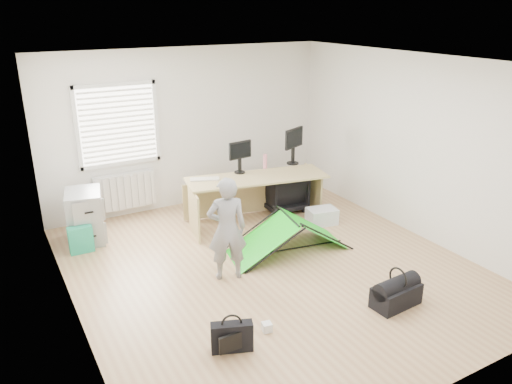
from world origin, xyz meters
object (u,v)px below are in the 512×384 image
monitor_left (240,161)px  monitor_right (293,151)px  office_chair (283,192)px  storage_crate (322,216)px  laptop_bag (232,337)px  desk (257,199)px  kite (288,234)px  thermos (265,161)px  person (227,229)px  filing_cabinet (85,216)px  duffel_bag (396,296)px

monitor_left → monitor_right: size_ratio=0.85×
office_chair → storage_crate: bearing=109.7°
monitor_left → storage_crate: 1.60m
laptop_bag → monitor_left: bearing=82.0°
desk → kite: desk is taller
thermos → person: size_ratio=0.17×
person → kite: person is taller
filing_cabinet → office_chair: bearing=4.3°
office_chair → thermos: bearing=-18.2°
filing_cabinet → monitor_left: bearing=4.3°
filing_cabinet → monitor_right: 3.52m
person → monitor_right: bearing=-123.6°
filing_cabinet → person: size_ratio=0.56×
person → kite: size_ratio=0.80×
kite → duffel_bag: bearing=-69.4°
person → laptop_bag: size_ratio=3.21×
storage_crate → laptop_bag: bearing=-141.9°
laptop_bag → person: bearing=86.3°
office_chair → storage_crate: office_chair is taller
monitor_left → monitor_right: (1.03, -0.01, 0.03)m
kite → storage_crate: kite is taller
laptop_bag → thermos: bearing=75.6°
filing_cabinet → duffel_bag: 4.54m
desk → person: 1.88m
desk → storage_crate: (0.86, -0.61, -0.25)m
duffel_bag → laptop_bag: bearing=169.7°
storage_crate → filing_cabinet: bearing=159.9°
duffel_bag → desk: bearing=89.6°
kite → laptop_bag: (-1.71, -1.59, -0.11)m
monitor_right → desk: bearing=175.8°
filing_cabinet → laptop_bag: (0.72, -3.37, -0.23)m
monitor_right → storage_crate: (-0.02, -0.92, -0.86)m
filing_cabinet → person: bearing=-44.4°
desk → duffel_bag: 2.97m
filing_cabinet → monitor_right: (3.45, -0.34, 0.60)m
monitor_left → thermos: monitor_left is taller
monitor_right → kite: (-1.02, -1.45, -0.73)m
kite → monitor_right: bearing=64.8°
monitor_right → person: bearing=-164.5°
thermos → office_chair: (0.29, -0.12, -0.57)m
person → duffel_bag: (1.42, -1.56, -0.56)m
monitor_left → storage_crate: size_ratio=0.89×
desk → monitor_left: 0.67m
duffel_bag → office_chair: bearing=78.1°
filing_cabinet → storage_crate: (3.43, -1.25, -0.26)m
office_chair → person: person is taller
thermos → storage_crate: bearing=-61.0°
desk → thermos: (0.34, 0.32, 0.50)m
thermos → laptop_bag: thermos is taller
desk → duffel_bag: size_ratio=3.78×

